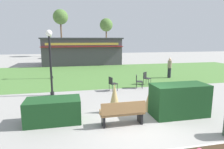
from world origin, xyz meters
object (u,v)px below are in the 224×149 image
object	(u,v)px
food_kiosk	(82,51)
tree_left_bg	(106,25)
parked_car_west_slot	(56,55)
park_bench	(123,113)
tree_right_bg	(60,17)
cafe_chair_east	(138,80)
cafe_chair_west	(146,77)
lamppost_far	(50,50)
person_strolling	(170,68)
lamppost_mid	(50,54)
cafe_chair_center	(112,83)

from	to	relation	value
food_kiosk	tree_left_bg	xyz separation A→B (m)	(6.35, 16.28, 4.56)
parked_car_west_slot	tree_left_bg	xyz separation A→B (m)	(10.38, 7.30, 5.64)
park_bench	tree_right_bg	bearing A→B (deg)	95.81
cafe_chair_east	cafe_chair_west	bearing A→B (deg)	44.27
lamppost_far	parked_car_west_slot	xyz separation A→B (m)	(-0.85, 18.50, -1.73)
person_strolling	cafe_chair_east	bearing A→B (deg)	70.45
cafe_chair_east	tree_left_bg	distance (m)	31.19
food_kiosk	cafe_chair_east	xyz separation A→B (m)	(2.76, -14.16, -1.20)
cafe_chair_west	food_kiosk	bearing A→B (deg)	105.74
food_kiosk	cafe_chair_east	distance (m)	14.48
food_kiosk	person_strolling	size ratio (longest dim) A/B	5.97
cafe_chair_east	lamppost_mid	bearing A→B (deg)	-174.43
food_kiosk	cafe_chair_center	size ratio (longest dim) A/B	11.33
lamppost_mid	cafe_chair_west	size ratio (longest dim) A/B	4.21
park_bench	tree_left_bg	distance (m)	36.72
cafe_chair_west	person_strolling	bearing A→B (deg)	33.44
lamppost_mid	food_kiosk	world-z (taller)	lamppost_mid
cafe_chair_west	cafe_chair_east	world-z (taller)	same
cafe_chair_west	park_bench	bearing A→B (deg)	-119.24
lamppost_mid	cafe_chair_east	distance (m)	5.80
cafe_chair_center	food_kiosk	bearing A→B (deg)	93.64
cafe_chair_east	tree_right_bg	world-z (taller)	tree_right_bg
park_bench	food_kiosk	distance (m)	19.50
cafe_chair_west	tree_left_bg	size ratio (longest dim) A/B	0.11
lamppost_mid	person_strolling	size ratio (longest dim) A/B	2.21
person_strolling	tree_right_bg	bearing A→B (deg)	-34.30
parked_car_west_slot	cafe_chair_east	bearing A→B (deg)	-73.65
park_bench	cafe_chair_east	distance (m)	5.87
lamppost_far	food_kiosk	bearing A→B (deg)	71.59
park_bench	tree_right_bg	world-z (taller)	tree_right_bg
lamppost_mid	lamppost_far	distance (m)	5.19
food_kiosk	cafe_chair_west	world-z (taller)	food_kiosk
lamppost_mid	lamppost_far	bearing A→B (deg)	95.10
parked_car_west_slot	tree_right_bg	world-z (taller)	tree_right_bg
cafe_chair_center	cafe_chair_east	bearing A→B (deg)	9.60
cafe_chair_center	tree_left_bg	bearing A→B (deg)	79.98
cafe_chair_east	tree_left_bg	xyz separation A→B (m)	(3.59, 30.44, 5.76)
park_bench	person_strolling	bearing A→B (deg)	51.98
lamppost_far	tree_left_bg	xyz separation A→B (m)	(9.52, 25.81, 3.91)
lamppost_mid	parked_car_west_slot	xyz separation A→B (m)	(-1.31, 23.67, -1.73)
cafe_chair_west	cafe_chair_center	bearing A→B (deg)	-155.99
food_kiosk	tree_right_bg	size ratio (longest dim) A/B	1.14
cafe_chair_west	tree_right_bg	bearing A→B (deg)	104.57
cafe_chair_west	cafe_chair_center	size ratio (longest dim) A/B	1.00
lamppost_mid	tree_right_bg	size ratio (longest dim) A/B	0.42
lamppost_far	food_kiosk	xyz separation A→B (m)	(3.17, 9.53, -0.65)
tree_left_bg	tree_right_bg	distance (m)	10.06
cafe_chair_west	parked_car_west_slot	world-z (taller)	parked_car_west_slot
lamppost_mid	cafe_chair_center	xyz separation A→B (m)	(3.63, 0.22, -1.85)
cafe_chair_east	parked_car_west_slot	xyz separation A→B (m)	(-6.79, 23.14, 0.12)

